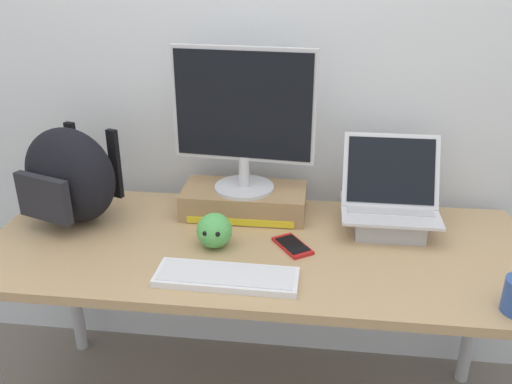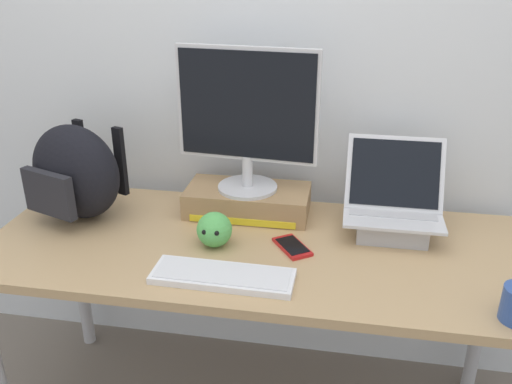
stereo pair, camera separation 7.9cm
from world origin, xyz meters
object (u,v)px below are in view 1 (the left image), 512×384
(toner_box_yellow, at_px, (244,201))
(external_keyboard, at_px, (227,277))
(open_laptop, at_px, (389,211))
(plush_toy, at_px, (214,231))
(messenger_backpack, at_px, (69,176))
(desktop_monitor, at_px, (243,117))
(cell_phone, at_px, (293,246))

(toner_box_yellow, xyz_separation_m, external_keyboard, (0.01, -0.43, -0.03))
(open_laptop, height_order, external_keyboard, open_laptop)
(external_keyboard, height_order, plush_toy, plush_toy)
(open_laptop, bearing_deg, external_keyboard, -141.95)
(external_keyboard, bearing_deg, messenger_backpack, 153.10)
(desktop_monitor, bearing_deg, external_keyboard, -83.40)
(desktop_monitor, distance_m, external_keyboard, 0.55)
(toner_box_yellow, xyz_separation_m, messenger_backpack, (-0.57, -0.13, 0.12))
(external_keyboard, height_order, cell_phone, external_keyboard)
(desktop_monitor, bearing_deg, toner_box_yellow, 88.03)
(open_laptop, bearing_deg, messenger_backpack, -176.27)
(desktop_monitor, bearing_deg, open_laptop, -1.76)
(external_keyboard, height_order, messenger_backpack, messenger_backpack)
(external_keyboard, bearing_deg, desktop_monitor, 92.43)
(desktop_monitor, height_order, cell_phone, desktop_monitor)
(messenger_backpack, distance_m, cell_phone, 0.78)
(toner_box_yellow, xyz_separation_m, cell_phone, (0.18, -0.23, -0.04))
(open_laptop, bearing_deg, plush_toy, -160.93)
(plush_toy, bearing_deg, external_keyboard, -69.46)
(toner_box_yellow, distance_m, plush_toy, 0.26)
(toner_box_yellow, relative_size, cell_phone, 2.72)
(toner_box_yellow, height_order, messenger_backpack, messenger_backpack)
(desktop_monitor, bearing_deg, cell_phone, -45.40)
(desktop_monitor, relative_size, open_laptop, 1.55)
(desktop_monitor, xyz_separation_m, cell_phone, (0.18, -0.22, -0.34))
(toner_box_yellow, distance_m, external_keyboard, 0.43)
(cell_phone, relative_size, plush_toy, 1.41)
(desktop_monitor, height_order, messenger_backpack, desktop_monitor)
(messenger_backpack, relative_size, cell_phone, 2.50)
(external_keyboard, relative_size, plush_toy, 3.65)
(desktop_monitor, relative_size, cell_phone, 3.09)
(open_laptop, xyz_separation_m, messenger_backpack, (-1.06, -0.07, 0.10))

